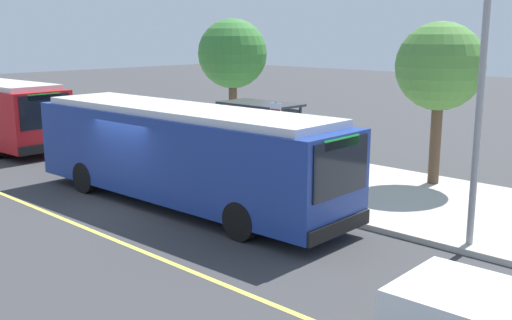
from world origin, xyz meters
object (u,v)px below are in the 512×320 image
Objects in this scene: route_sign_post at (276,134)px; pedestrian_commuter at (282,156)px; waiting_bench at (270,158)px; transit_bus_main at (182,152)px.

route_sign_post is 1.05m from pedestrian_commuter.
route_sign_post is (1.91, -1.82, 1.32)m from waiting_bench.
pedestrian_commuter is (1.67, -1.24, 0.48)m from waiting_bench.
pedestrian_commuter is at bearing 112.31° from route_sign_post.
transit_bus_main is 4.07× the size of route_sign_post.
transit_bus_main is 4.77m from waiting_bench.
route_sign_post reaches higher than pedestrian_commuter.
transit_bus_main reaches higher than waiting_bench.
waiting_bench is 2.95m from route_sign_post.
transit_bus_main is 7.12× the size of waiting_bench.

